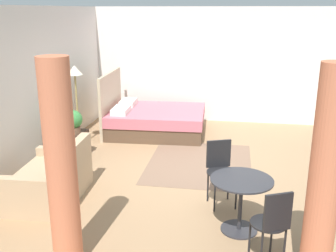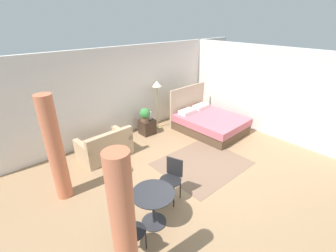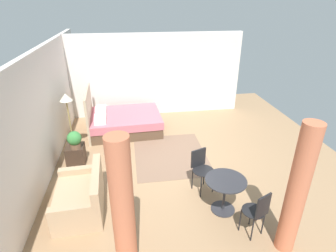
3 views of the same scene
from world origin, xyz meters
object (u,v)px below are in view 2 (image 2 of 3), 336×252
cafe_chair_near_window (130,232)px  bed (208,122)px  floor_lamp (157,89)px  potted_plant (145,114)px  balcony_table (153,202)px  cafe_chair_near_couch (172,175)px  nightstand (147,127)px  couch (105,147)px  vase (150,115)px

cafe_chair_near_window → bed: bearing=26.2°
cafe_chair_near_window → floor_lamp: bearing=46.3°
potted_plant → balcony_table: (-1.96, -2.93, -0.22)m
cafe_chair_near_window → cafe_chair_near_couch: cafe_chair_near_couch is taller
bed → cafe_chair_near_couch: size_ratio=2.40×
nightstand → cafe_chair_near_window: cafe_chair_near_window is taller
balcony_table → bed: bearing=26.5°
balcony_table → cafe_chair_near_window: size_ratio=0.85×
couch → floor_lamp: (2.17, 0.48, 1.05)m
nightstand → floor_lamp: size_ratio=0.30×
bed → cafe_chair_near_window: bed is taller
vase → balcony_table: 3.69m
balcony_table → couch: bearing=80.9°
vase → balcony_table: vase is taller
cafe_chair_near_window → cafe_chair_near_couch: bearing=23.1°
potted_plant → cafe_chair_near_window: size_ratio=0.48×
cafe_chair_near_couch → balcony_table: bearing=-158.5°
bed → cafe_chair_near_couch: 3.41m
couch → cafe_chair_near_window: 3.14m
vase → cafe_chair_near_couch: 3.08m
couch → potted_plant: size_ratio=3.13×
nightstand → vase: bearing=-1.2°
potted_plant → cafe_chair_near_couch: 2.95m
balcony_table → floor_lamp: bearing=50.2°
vase → cafe_chair_near_couch: (-1.49, -2.70, -0.04)m
vase → cafe_chair_near_couch: size_ratio=0.27×
couch → cafe_chair_near_couch: (0.27, -2.35, 0.27)m
bed → nightstand: (-1.65, 1.13, -0.06)m
vase → floor_lamp: 0.85m
nightstand → cafe_chair_near_window: size_ratio=0.54×
bed → cafe_chair_near_couch: bed is taller
floor_lamp → cafe_chair_near_window: 4.79m
cafe_chair_near_couch → nightstand: bearing=63.1°
potted_plant → floor_lamp: size_ratio=0.26×
potted_plant → vase: (0.22, 0.05, -0.11)m
nightstand → cafe_chair_near_couch: 3.05m
nightstand → balcony_table: 3.63m
vase → floor_lamp: size_ratio=0.15×
cafe_chair_near_window → cafe_chair_near_couch: size_ratio=1.00×
potted_plant → balcony_table: potted_plant is taller
bed → couch: bearing=166.7°
potted_plant → vase: bearing=11.7°
bed → nightstand: bearing=145.7°
nightstand → cafe_chair_near_window: bearing=-129.7°
nightstand → cafe_chair_near_couch: size_ratio=0.53×
vase → cafe_chair_near_window: bearing=-131.0°
couch → potted_plant: 1.63m
cafe_chair_near_couch → potted_plant: bearing=64.5°
bed → nightstand: size_ratio=4.49×
couch → balcony_table: (-0.42, -2.63, 0.20)m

